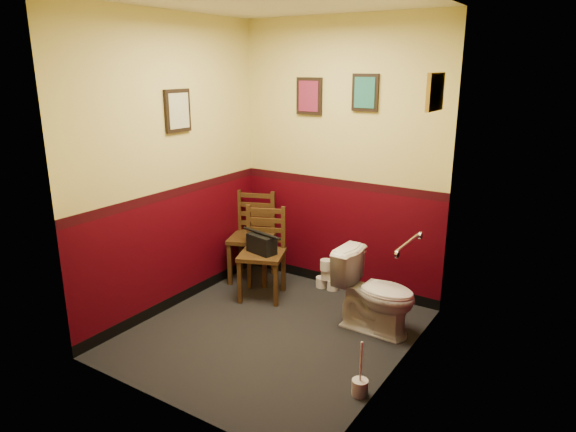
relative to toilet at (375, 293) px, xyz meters
name	(u,v)px	position (x,y,z in m)	size (l,w,h in m)	color
floor	(273,333)	(-0.72, -0.53, -0.35)	(2.20, 2.40, 0.00)	black
wall_back	(340,159)	(-0.72, 0.67, 1.00)	(2.20, 2.70, 0.00)	#3E020C
wall_front	(159,217)	(-0.72, -1.73, 1.00)	(2.20, 2.70, 0.00)	#3E020C
wall_left	(172,167)	(-1.82, -0.53, 1.00)	(2.40, 2.70, 0.00)	#3E020C
wall_right	(403,200)	(0.38, -0.53, 1.00)	(2.40, 2.70, 0.00)	#3E020C
grab_bar	(408,244)	(0.35, -0.28, 0.60)	(0.05, 0.56, 0.06)	silver
framed_print_back_a	(309,96)	(-1.07, 0.65, 1.60)	(0.28, 0.04, 0.36)	black
framed_print_back_b	(365,93)	(-0.47, 0.65, 1.65)	(0.26, 0.04, 0.34)	black
framed_print_left	(178,111)	(-1.80, -0.43, 1.50)	(0.04, 0.30, 0.38)	black
framed_print_right	(435,92)	(0.36, 0.07, 1.70)	(0.04, 0.34, 0.28)	olive
toilet	(375,293)	(0.00, 0.00, 0.00)	(0.40, 0.72, 0.70)	white
toilet_brush	(360,386)	(0.30, -0.92, -0.28)	(0.12, 0.12, 0.42)	silver
chair_left	(253,237)	(-1.59, 0.36, 0.12)	(0.57, 0.57, 0.94)	#533519
chair_right	(263,253)	(-1.24, 0.06, 0.10)	(0.55, 0.55, 0.90)	#533519
handbag	(262,244)	(-1.22, 0.02, 0.21)	(0.32, 0.20, 0.21)	black
tp_stack	(327,276)	(-0.77, 0.54, -0.22)	(0.25, 0.15, 0.33)	silver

